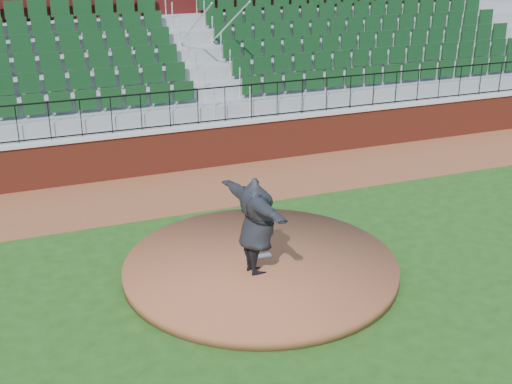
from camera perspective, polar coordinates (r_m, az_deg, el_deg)
ground at (r=14.03m, az=2.26°, el=-7.05°), size 90.00×90.00×0.00m
warning_track at (r=18.64m, az=-4.40°, el=0.40°), size 34.00×3.20×0.01m
field_wall at (r=19.89m, az=-5.83°, el=3.54°), size 34.00×0.35×1.20m
wall_cap at (r=19.70m, az=-5.90°, el=5.34°), size 34.00×0.45×0.10m
wall_railing at (r=19.55m, az=-5.96°, el=6.89°), size 34.00×0.05×1.00m
seating_stands at (r=22.01m, az=-7.99°, el=9.78°), size 34.00×5.10×4.60m
concourse_wall at (r=24.62m, az=-9.66°, el=11.99°), size 34.00×0.50×5.50m
pitchers_mound at (r=14.14m, az=0.39°, el=-6.22°), size 5.56×5.56×0.25m
pitching_rubber at (r=14.25m, az=0.21°, el=-5.33°), size 0.53×0.15×0.04m
pitcher at (r=13.26m, az=0.03°, el=-2.81°), size 0.93×2.50×1.99m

